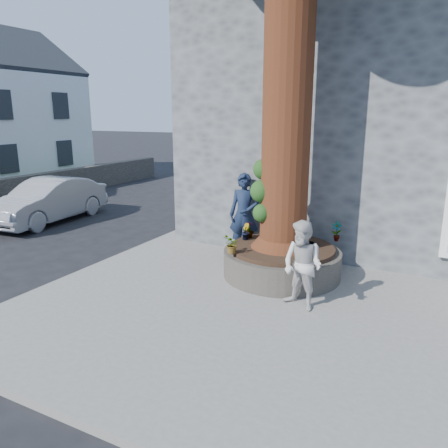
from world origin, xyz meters
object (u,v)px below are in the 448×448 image
at_px(man, 244,215).
at_px(car_silver, 48,201).
at_px(planter, 282,261).
at_px(woman, 302,265).

distance_m(man, car_silver, 6.88).
bearing_deg(car_silver, planter, -15.11).
bearing_deg(car_silver, woman, -22.02).
height_order(planter, woman, woman).
bearing_deg(woman, planter, 141.34).
height_order(woman, car_silver, woman).
bearing_deg(planter, woman, -57.86).
xyz_separation_m(planter, woman, (0.80, -1.27, 0.45)).
height_order(planter, car_silver, car_silver).
xyz_separation_m(man, car_silver, (-6.85, 0.54, -0.39)).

